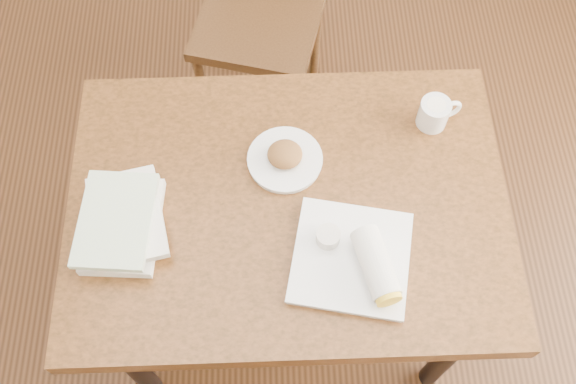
{
  "coord_description": "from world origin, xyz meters",
  "views": [
    {
      "loc": [
        -0.03,
        -0.73,
        2.21
      ],
      "look_at": [
        0.0,
        0.0,
        0.8
      ],
      "focal_mm": 40.0,
      "sensor_mm": 36.0,
      "label": 1
    }
  ],
  "objects_px": {
    "table": "(288,216)",
    "coffee_mug": "(435,113)",
    "plate_scone": "(285,158)",
    "plate_burrito": "(358,260)",
    "book_stack": "(122,221)"
  },
  "relations": [
    {
      "from": "table",
      "to": "coffee_mug",
      "type": "relative_size",
      "value": 9.35
    },
    {
      "from": "table",
      "to": "plate_scone",
      "type": "distance_m",
      "value": 0.16
    },
    {
      "from": "coffee_mug",
      "to": "plate_burrito",
      "type": "height_order",
      "value": "plate_burrito"
    },
    {
      "from": "book_stack",
      "to": "plate_scone",
      "type": "bearing_deg",
      "value": 23.44
    },
    {
      "from": "table",
      "to": "plate_burrito",
      "type": "height_order",
      "value": "plate_burrito"
    },
    {
      "from": "plate_scone",
      "to": "table",
      "type": "bearing_deg",
      "value": -88.03
    },
    {
      "from": "plate_scone",
      "to": "book_stack",
      "type": "relative_size",
      "value": 0.68
    },
    {
      "from": "coffee_mug",
      "to": "plate_burrito",
      "type": "relative_size",
      "value": 0.37
    },
    {
      "from": "table",
      "to": "book_stack",
      "type": "height_order",
      "value": "book_stack"
    },
    {
      "from": "plate_scone",
      "to": "coffee_mug",
      "type": "xyz_separation_m",
      "value": [
        0.4,
        0.11,
        0.02
      ]
    },
    {
      "from": "plate_scone",
      "to": "coffee_mug",
      "type": "distance_m",
      "value": 0.42
    },
    {
      "from": "plate_scone",
      "to": "coffee_mug",
      "type": "height_order",
      "value": "coffee_mug"
    },
    {
      "from": "table",
      "to": "book_stack",
      "type": "distance_m",
      "value": 0.43
    },
    {
      "from": "coffee_mug",
      "to": "book_stack",
      "type": "height_order",
      "value": "coffee_mug"
    },
    {
      "from": "table",
      "to": "book_stack",
      "type": "xyz_separation_m",
      "value": [
        -0.41,
        -0.06,
        0.12
      ]
    }
  ]
}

